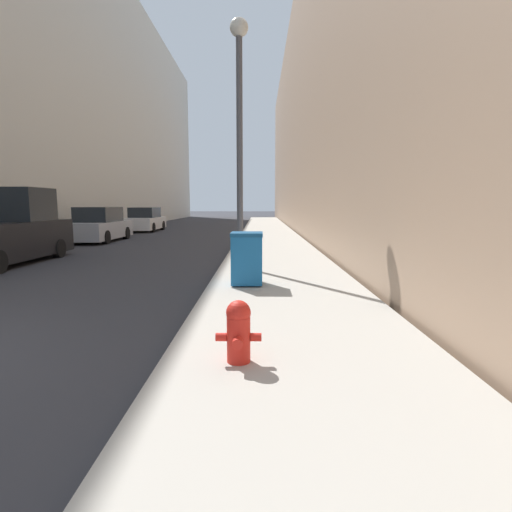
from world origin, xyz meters
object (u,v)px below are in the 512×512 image
(trash_bin, at_px, (247,258))
(parked_sedan_far, at_px, (145,220))
(pickup_truck, at_px, (5,233))
(parked_sedan_near, at_px, (99,226))
(fire_hydrant, at_px, (239,330))
(lamppost, at_px, (239,120))

(trash_bin, bearing_deg, parked_sedan_far, 111.69)
(pickup_truck, distance_m, parked_sedan_near, 7.56)
(fire_hydrant, bearing_deg, trash_bin, 90.56)
(parked_sedan_near, xyz_separation_m, parked_sedan_far, (0.11, 7.64, -0.03))
(trash_bin, distance_m, parked_sedan_far, 20.67)
(parked_sedan_near, bearing_deg, trash_bin, -56.18)
(trash_bin, height_order, parked_sedan_near, parked_sedan_near)
(lamppost, distance_m, pickup_truck, 8.19)
(trash_bin, bearing_deg, lamppost, 96.27)
(trash_bin, xyz_separation_m, parked_sedan_far, (-7.64, 19.20, 0.01))
(trash_bin, relative_size, parked_sedan_far, 0.25)
(fire_hydrant, height_order, lamppost, lamppost)
(fire_hydrant, relative_size, trash_bin, 0.61)
(lamppost, height_order, parked_sedan_far, lamppost)
(trash_bin, height_order, lamppost, lamppost)
(lamppost, bearing_deg, parked_sedan_near, 129.05)
(trash_bin, height_order, parked_sedan_far, parked_sedan_far)
(pickup_truck, bearing_deg, fire_hydrant, -46.70)
(trash_bin, relative_size, pickup_truck, 0.21)
(lamppost, height_order, pickup_truck, lamppost)
(fire_hydrant, xyz_separation_m, parked_sedan_near, (-7.79, 15.75, 0.26))
(parked_sedan_far, bearing_deg, lamppost, -66.36)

